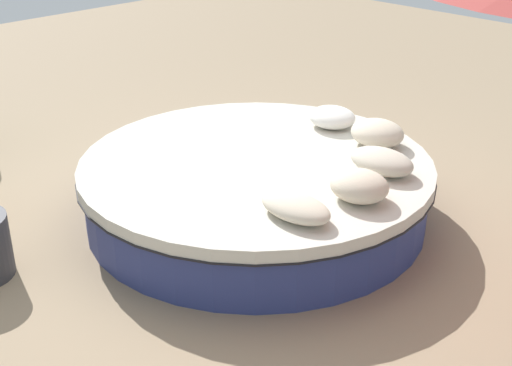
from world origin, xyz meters
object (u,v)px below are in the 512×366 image
Objects in this scene: round_bed at (256,188)px; throw_pillow_0 at (295,207)px; throw_pillow_1 at (359,186)px; throw_pillow_4 at (332,117)px; throw_pillow_3 at (377,133)px; throw_pillow_2 at (382,161)px.

round_bed is 1.02m from throw_pillow_0.
throw_pillow_1 is 1.41m from throw_pillow_4.
throw_pillow_0 is (0.85, -0.48, 0.31)m from round_bed.
throw_pillow_2 is at bearing -49.99° from throw_pillow_3.
throw_pillow_0 is 1.72m from throw_pillow_4.
throw_pillow_1 reaches higher than throw_pillow_2.
throw_pillow_1 is at bearing 74.87° from throw_pillow_0.
throw_pillow_4 is (-0.53, 0.07, -0.02)m from throw_pillow_3.
throw_pillow_3 is at bearing 130.01° from throw_pillow_2.
throw_pillow_4 is at bearing 151.45° from throw_pillow_2.
throw_pillow_1 is 0.94× the size of throw_pillow_3.
throw_pillow_1 is at bearing -42.84° from throw_pillow_4.
throw_pillow_3 reaches higher than round_bed.
round_bed is at bearing -86.90° from throw_pillow_4.
throw_pillow_0 is 1.22× the size of throw_pillow_3.
throw_pillow_3 reaches higher than throw_pillow_2.
throw_pillow_2 is at bearing 91.76° from throw_pillow_0.
throw_pillow_2 reaches higher than round_bed.
round_bed is 5.35× the size of throw_pillow_2.
throw_pillow_4 is at bearing 137.16° from throw_pillow_1.
throw_pillow_4 is at bearing 93.10° from round_bed.
throw_pillow_0 reaches higher than round_bed.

